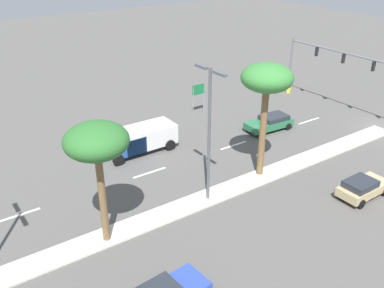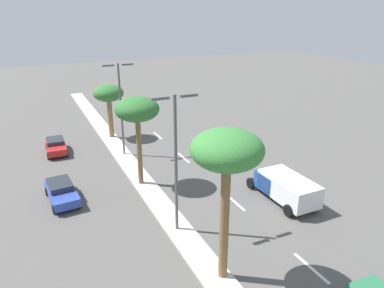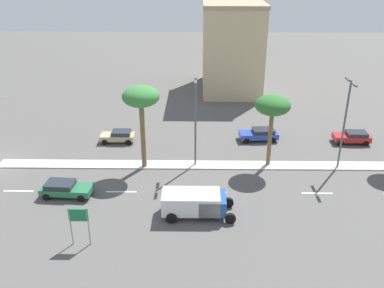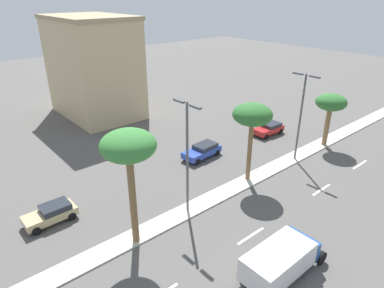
{
  "view_description": "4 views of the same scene",
  "coord_description": "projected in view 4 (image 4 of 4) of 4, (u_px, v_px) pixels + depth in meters",
  "views": [
    {
      "loc": [
        -19.56,
        34.95,
        16.15
      ],
      "look_at": [
        1.52,
        20.42,
        3.6
      ],
      "focal_mm": 39.85,
      "sensor_mm": 36.0,
      "label": 1
    },
    {
      "loc": [
        -7.87,
        1.46,
        13.78
      ],
      "look_at": [
        3.84,
        26.24,
        3.45
      ],
      "focal_mm": 33.37,
      "sensor_mm": 36.0,
      "label": 2
    },
    {
      "loc": [
        38.14,
        20.42,
        19.89
      ],
      "look_at": [
        0.05,
        19.89,
        2.45
      ],
      "focal_mm": 39.07,
      "sensor_mm": 36.0,
      "label": 3
    },
    {
      "loc": [
        17.49,
        5.69,
        16.29
      ],
      "look_at": [
        -3.92,
        23.94,
        3.52
      ],
      "focal_mm": 31.59,
      "sensor_mm": 36.0,
      "label": 4
    }
  ],
  "objects": [
    {
      "name": "box_truck",
      "position": [
        283.0,
        258.0,
        20.91
      ],
      "size": [
        2.64,
        6.01,
        2.07
      ],
      "color": "#234C99",
      "rests_on": "ground"
    },
    {
      "name": "median_curb",
      "position": [
        281.0,
        164.0,
        34.81
      ],
      "size": [
        1.8,
        65.47,
        0.12
      ],
      "primitive_type": "cube",
      "color": "beige",
      "rests_on": "ground"
    },
    {
      "name": "palm_tree_right",
      "position": [
        128.0,
        149.0,
        21.08
      ],
      "size": [
        3.6,
        3.6,
        8.41
      ],
      "color": "brown",
      "rests_on": "median_curb"
    },
    {
      "name": "street_lamp_inboard",
      "position": [
        187.0,
        149.0,
        25.25
      ],
      "size": [
        2.9,
        0.24,
        9.08
      ],
      "color": "#515459",
      "rests_on": "median_curb"
    },
    {
      "name": "commercial_building",
      "position": [
        94.0,
        67.0,
        46.42
      ],
      "size": [
        13.45,
        9.03,
        13.47
      ],
      "color": "#C6B284",
      "rests_on": "ground"
    },
    {
      "name": "palm_tree_inboard",
      "position": [
        331.0,
        104.0,
        37.06
      ],
      "size": [
        3.35,
        3.35,
        5.99
      ],
      "color": "olive",
      "rests_on": "median_curb"
    },
    {
      "name": "lane_stripe_mid",
      "position": [
        321.0,
        190.0,
        30.33
      ],
      "size": [
        0.2,
        2.8,
        0.01
      ],
      "primitive_type": "cube",
      "color": "silver",
      "rests_on": "ground"
    },
    {
      "name": "sedan_tan_rear",
      "position": [
        51.0,
        213.0,
        25.9
      ],
      "size": [
        1.91,
        3.86,
        1.37
      ],
      "color": "tan",
      "rests_on": "ground"
    },
    {
      "name": "ground_plane",
      "position": [
        233.0,
        189.0,
        30.53
      ],
      "size": [
        160.0,
        160.0,
        0.0
      ],
      "primitive_type": "plane",
      "color": "#565451"
    },
    {
      "name": "lane_stripe_leading",
      "position": [
        251.0,
        236.0,
        24.63
      ],
      "size": [
        0.2,
        2.8,
        0.01
      ],
      "primitive_type": "cube",
      "color": "silver",
      "rests_on": "ground"
    },
    {
      "name": "lane_stripe_near",
      "position": [
        360.0,
        165.0,
        34.72
      ],
      "size": [
        0.2,
        2.8,
        0.01
      ],
      "primitive_type": "cube",
      "color": "silver",
      "rests_on": "ground"
    },
    {
      "name": "street_lamp_center",
      "position": [
        301.0,
        110.0,
        33.58
      ],
      "size": [
        2.9,
        0.24,
        9.02
      ],
      "color": "#515459",
      "rests_on": "median_curb"
    },
    {
      "name": "palm_tree_left",
      "position": [
        252.0,
        116.0,
        29.37
      ],
      "size": [
        3.51,
        3.51,
        7.36
      ],
      "color": "brown",
      "rests_on": "median_curb"
    },
    {
      "name": "sedan_blue_center",
      "position": [
        202.0,
        151.0,
        36.06
      ],
      "size": [
        2.29,
        4.53,
        1.39
      ],
      "color": "#2D47AD",
      "rests_on": "ground"
    },
    {
      "name": "sedan_red_near",
      "position": [
        269.0,
        129.0,
        41.87
      ],
      "size": [
        2.03,
        4.1,
        1.36
      ],
      "color": "red",
      "rests_on": "ground"
    }
  ]
}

